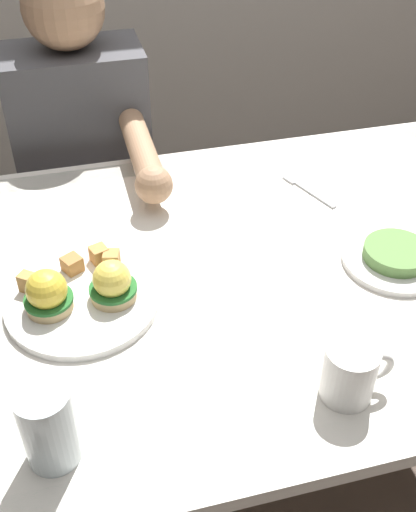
# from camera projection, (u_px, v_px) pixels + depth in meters

# --- Properties ---
(ground_plane) EXTENTS (6.00, 6.00, 0.00)m
(ground_plane) POSITION_uv_depth(u_px,v_px,m) (265.00, 473.00, 1.67)
(ground_plane) COLOR brown
(dining_table) EXTENTS (1.20, 0.90, 0.74)m
(dining_table) POSITION_uv_depth(u_px,v_px,m) (283.00, 300.00, 1.27)
(dining_table) COLOR white
(dining_table) RESTS_ON ground_plane
(eggs_benedict_plate) EXTENTS (0.27, 0.27, 0.09)m
(eggs_benedict_plate) POSITION_uv_depth(u_px,v_px,m) (81.00, 294.00, 1.09)
(eggs_benedict_plate) COLOR white
(eggs_benedict_plate) RESTS_ON dining_table
(coffee_mug) EXTENTS (0.11, 0.08, 0.09)m
(coffee_mug) POSITION_uv_depth(u_px,v_px,m) (351.00, 371.00, 0.92)
(coffee_mug) COLOR white
(coffee_mug) RESTS_ON dining_table
(fork) EXTENTS (0.07, 0.15, 0.00)m
(fork) POSITION_uv_depth(u_px,v_px,m) (306.00, 189.00, 1.39)
(fork) COLOR silver
(fork) RESTS_ON dining_table
(water_glass_near) EXTENTS (0.08, 0.08, 0.13)m
(water_glass_near) POSITION_uv_depth(u_px,v_px,m) (49.00, 430.00, 0.83)
(water_glass_near) COLOR silver
(water_glass_near) RESTS_ON dining_table
(side_plate) EXTENTS (0.20, 0.20, 0.04)m
(side_plate) POSITION_uv_depth(u_px,v_px,m) (396.00, 257.00, 1.18)
(side_plate) COLOR white
(side_plate) RESTS_ON dining_table
(diner_person) EXTENTS (0.34, 0.54, 1.14)m
(diner_person) POSITION_uv_depth(u_px,v_px,m) (87.00, 165.00, 1.64)
(diner_person) COLOR #33333D
(diner_person) RESTS_ON ground_plane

